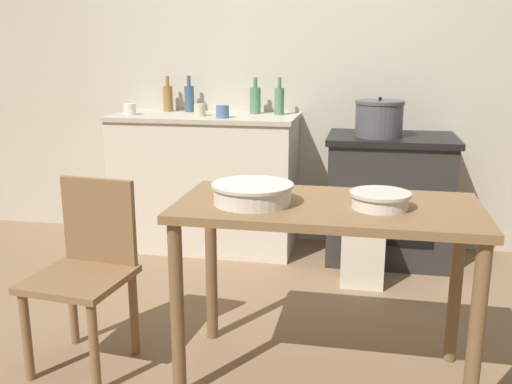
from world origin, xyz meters
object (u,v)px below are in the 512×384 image
(chair, at_px, (87,267))
(bottle_far_left, at_px, (255,100))
(bottle_left, at_px, (168,98))
(cup_center_right, at_px, (130,109))
(flour_sack, at_px, (363,254))
(cup_mid_right, at_px, (200,110))
(mixing_bowl_large, at_px, (380,199))
(work_table, at_px, (326,232))
(bottle_center_left, at_px, (279,100))
(cup_center, at_px, (223,112))
(stock_pot, at_px, (379,119))
(mixing_bowl_small, at_px, (252,192))
(stove, at_px, (389,198))
(bottle_mid_left, at_px, (189,98))

(chair, distance_m, bottle_far_left, 1.90)
(bottle_left, xyz_separation_m, cup_center_right, (-0.18, -0.27, -0.06))
(chair, bearing_deg, flour_sack, 48.58)
(cup_mid_right, bearing_deg, mixing_bowl_large, -52.10)
(work_table, relative_size, bottle_left, 4.83)
(bottle_left, relative_size, bottle_center_left, 1.00)
(chair, relative_size, cup_center, 9.73)
(chair, distance_m, cup_center_right, 1.66)
(bottle_far_left, relative_size, cup_mid_right, 3.08)
(flour_sack, xyz_separation_m, stock_pot, (0.06, 0.43, 0.76))
(mixing_bowl_small, height_order, cup_center, cup_center)
(mixing_bowl_large, bearing_deg, flour_sack, 92.89)
(mixing_bowl_large, xyz_separation_m, bottle_left, (-1.50, 1.77, 0.23))
(bottle_far_left, bearing_deg, flour_sack, -39.70)
(stove, distance_m, bottle_mid_left, 1.57)
(work_table, relative_size, cup_center_right, 14.47)
(work_table, xyz_separation_m, stock_pot, (0.21, 1.49, 0.30))
(chair, xyz_separation_m, bottle_mid_left, (-0.08, 1.79, 0.60))
(stove, xyz_separation_m, mixing_bowl_large, (-0.10, -1.59, 0.40))
(bottle_mid_left, bearing_deg, chair, -87.56)
(work_table, xyz_separation_m, bottle_center_left, (-0.46, 1.67, 0.39))
(cup_center, bearing_deg, bottle_left, 146.12)
(bottle_left, bearing_deg, cup_mid_right, -38.39)
(stock_pot, xyz_separation_m, bottle_mid_left, (-1.34, 0.25, 0.09))
(bottle_far_left, bearing_deg, bottle_center_left, -11.57)
(stove, height_order, bottle_center_left, bottle_center_left)
(mixing_bowl_small, bearing_deg, chair, 179.62)
(mixing_bowl_small, distance_m, cup_mid_right, 1.70)
(flour_sack, relative_size, bottle_left, 1.55)
(chair, xyz_separation_m, bottle_far_left, (0.41, 1.76, 0.60))
(mixing_bowl_small, distance_m, bottle_far_left, 1.81)
(work_table, xyz_separation_m, cup_mid_right, (-0.98, 1.49, 0.33))
(flour_sack, relative_size, bottle_mid_left, 1.53)
(mixing_bowl_large, bearing_deg, bottle_mid_left, 127.08)
(bottle_mid_left, bearing_deg, bottle_left, 178.68)
(work_table, bearing_deg, cup_center, 119.47)
(cup_center_right, bearing_deg, flour_sack, -14.26)
(mixing_bowl_small, bearing_deg, flour_sack, 67.86)
(mixing_bowl_large, distance_m, bottle_mid_left, 2.23)
(bottle_left, height_order, cup_mid_right, bottle_left)
(cup_center, bearing_deg, bottle_far_left, 61.90)
(stove, distance_m, flour_sack, 0.58)
(chair, xyz_separation_m, stock_pot, (1.27, 1.54, 0.51))
(flour_sack, bearing_deg, bottle_far_left, 140.30)
(mixing_bowl_large, relative_size, bottle_mid_left, 0.93)
(work_table, xyz_separation_m, bottle_mid_left, (-1.13, 1.74, 0.39))
(stove, bearing_deg, cup_center_right, -176.95)
(bottle_mid_left, distance_m, cup_mid_right, 0.29)
(mixing_bowl_large, distance_m, cup_mid_right, 1.94)
(mixing_bowl_large, distance_m, bottle_left, 2.33)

